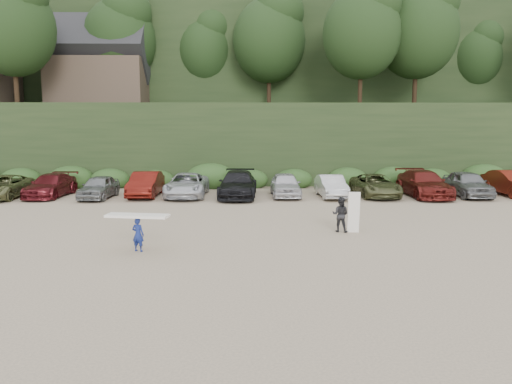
{
  "coord_description": "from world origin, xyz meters",
  "views": [
    {
      "loc": [
        0.67,
        -20.78,
        4.67
      ],
      "look_at": [
        1.15,
        3.0,
        1.3
      ],
      "focal_mm": 35.0,
      "sensor_mm": 36.0,
      "label": 1
    }
  ],
  "objects": [
    {
      "name": "child_surfer",
      "position": [
        -3.24,
        -3.09,
        0.93
      ],
      "size": [
        2.34,
        1.0,
        1.36
      ],
      "color": "navy",
      "rests_on": "ground"
    },
    {
      "name": "adult_surfer",
      "position": [
        4.73,
        -0.03,
        0.76
      ],
      "size": [
        1.21,
        0.8,
        1.76
      ],
      "color": "black",
      "rests_on": "ground"
    },
    {
      "name": "hillside_backdrop",
      "position": [
        -0.26,
        35.93,
        11.22
      ],
      "size": [
        90.0,
        41.5,
        28.0
      ],
      "color": "black",
      "rests_on": "ground"
    },
    {
      "name": "parked_cars",
      "position": [
        -0.67,
        10.03,
        0.75
      ],
      "size": [
        39.48,
        5.74,
        1.61
      ],
      "color": "#B7B6BB",
      "rests_on": "ground"
    },
    {
      "name": "ground",
      "position": [
        0.0,
        0.0,
        0.0
      ],
      "size": [
        120.0,
        120.0,
        0.0
      ],
      "primitive_type": "plane",
      "color": "tan",
      "rests_on": "ground"
    }
  ]
}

